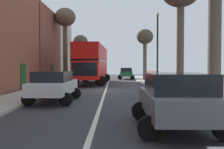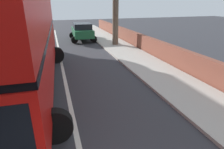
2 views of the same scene
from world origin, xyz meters
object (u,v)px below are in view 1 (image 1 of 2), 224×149
at_px(parked_car_green_right_2, 126,73).
at_px(street_tree_left_0, 81,43).
at_px(double_decker_bus, 92,62).
at_px(street_tree_right_5, 145,39).
at_px(litter_bin_right, 189,87).
at_px(street_tree_left_4, 65,21).
at_px(lamppost_right, 157,44).
at_px(parked_car_grey_right_0, 177,98).
at_px(parked_car_white_left_1, 54,85).

bearing_deg(parked_car_green_right_2, street_tree_left_0, 164.99).
xyz_separation_m(double_decker_bus, street_tree_right_5, (6.59, 7.38, 3.25)).
bearing_deg(street_tree_right_5, litter_bin_right, -88.78).
bearing_deg(street_tree_left_0, litter_bin_right, -68.19).
bearing_deg(double_decker_bus, parked_car_green_right_2, 68.45).
height_order(street_tree_left_0, street_tree_left_4, street_tree_left_4).
bearing_deg(lamppost_right, parked_car_grey_right_0, -97.26).
relative_size(parked_car_grey_right_0, litter_bin_right, 4.04).
height_order(parked_car_white_left_1, street_tree_right_5, street_tree_right_5).
bearing_deg(street_tree_left_0, street_tree_right_5, -28.59).
relative_size(lamppost_right, litter_bin_right, 6.13).
bearing_deg(parked_car_white_left_1, street_tree_right_5, 71.40).
xyz_separation_m(parked_car_white_left_1, street_tree_left_0, (-2.04, 27.10, 4.63)).
relative_size(double_decker_bus, parked_car_green_right_2, 2.63).
bearing_deg(street_tree_right_5, double_decker_bus, -131.74).
xyz_separation_m(parked_car_white_left_1, parked_car_green_right_2, (5.00, 25.21, 0.03)).
bearing_deg(double_decker_bus, litter_bin_right, -59.90).
xyz_separation_m(street_tree_left_0, street_tree_left_4, (-0.71, -9.02, 1.81)).
height_order(street_tree_left_4, litter_bin_right, street_tree_left_4).
xyz_separation_m(double_decker_bus, street_tree_left_0, (-2.84, 12.52, 3.21)).
distance_m(parked_car_white_left_1, street_tree_left_4, 19.39).
relative_size(street_tree_left_0, lamppost_right, 1.06).
distance_m(double_decker_bus, street_tree_left_4, 7.08).
distance_m(parked_car_grey_right_0, parked_car_green_right_2, 31.07).
bearing_deg(parked_car_green_right_2, street_tree_left_4, -137.39).
relative_size(street_tree_left_4, street_tree_right_5, 1.29).
height_order(parked_car_grey_right_0, street_tree_left_4, street_tree_left_4).
distance_m(parked_car_white_left_1, street_tree_left_0, 27.56).
distance_m(parked_car_grey_right_0, street_tree_left_0, 34.01).
distance_m(parked_car_white_left_1, street_tree_right_5, 23.63).
bearing_deg(street_tree_right_5, street_tree_left_0, 151.41).
bearing_deg(parked_car_grey_right_0, street_tree_left_4, 107.94).
bearing_deg(parked_car_green_right_2, street_tree_right_5, -53.70).
bearing_deg(parked_car_green_right_2, lamppost_right, -83.93).
distance_m(parked_car_green_right_2, litter_bin_right, 22.88).
bearing_deg(litter_bin_right, parked_car_white_left_1, -162.24).
bearing_deg(street_tree_right_5, lamppost_right, -92.45).
bearing_deg(double_decker_bus, street_tree_left_0, 102.79).
relative_size(parked_car_white_left_1, street_tree_left_4, 0.50).
xyz_separation_m(parked_car_white_left_1, street_tree_left_4, (-2.75, 18.08, 6.45)).
xyz_separation_m(street_tree_left_0, lamppost_right, (8.84, -18.82, -1.76)).
distance_m(street_tree_right_5, lamppost_right, 13.81).
bearing_deg(lamppost_right, parked_car_white_left_1, -129.42).
bearing_deg(litter_bin_right, parked_car_grey_right_0, -108.52).
relative_size(parked_car_white_left_1, parked_car_green_right_2, 1.06).
distance_m(street_tree_left_0, litter_bin_right, 26.95).
height_order(parked_car_green_right_2, street_tree_left_4, street_tree_left_4).
height_order(parked_car_grey_right_0, litter_bin_right, parked_car_grey_right_0).
xyz_separation_m(parked_car_grey_right_0, parked_car_white_left_1, (-5.00, 5.86, -0.02)).
relative_size(double_decker_bus, lamppost_right, 1.77).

